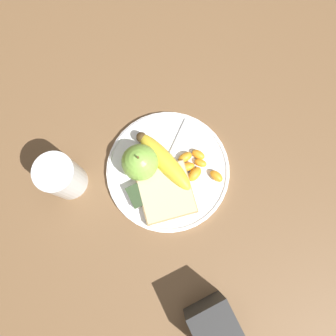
% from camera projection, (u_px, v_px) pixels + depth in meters
% --- Properties ---
extents(ground_plane, '(3.00, 3.00, 0.00)m').
position_uv_depth(ground_plane, '(168.00, 171.00, 0.69)').
color(ground_plane, brown).
extents(plate, '(0.26, 0.26, 0.01)m').
position_uv_depth(plate, '(168.00, 170.00, 0.69)').
color(plate, white).
rests_on(plate, ground_plane).
extents(juice_glass, '(0.08, 0.08, 0.11)m').
position_uv_depth(juice_glass, '(62.00, 177.00, 0.64)').
color(juice_glass, silver).
rests_on(juice_glass, ground_plane).
extents(apple, '(0.07, 0.07, 0.08)m').
position_uv_depth(apple, '(140.00, 162.00, 0.65)').
color(apple, '#84BC47').
rests_on(apple, plate).
extents(banana, '(0.16, 0.08, 0.04)m').
position_uv_depth(banana, '(163.00, 161.00, 0.67)').
color(banana, yellow).
rests_on(banana, plate).
extents(bread_slice, '(0.13, 0.12, 0.02)m').
position_uv_depth(bread_slice, '(166.00, 192.00, 0.66)').
color(bread_slice, '#AB8751').
rests_on(bread_slice, plate).
extents(fork, '(0.13, 0.16, 0.00)m').
position_uv_depth(fork, '(166.00, 166.00, 0.68)').
color(fork, silver).
rests_on(fork, plate).
extents(jam_packet, '(0.05, 0.04, 0.02)m').
position_uv_depth(jam_packet, '(139.00, 195.00, 0.66)').
color(jam_packet, silver).
rests_on(jam_packet, plate).
extents(orange_segment_0, '(0.03, 0.04, 0.02)m').
position_uv_depth(orange_segment_0, '(195.00, 174.00, 0.67)').
color(orange_segment_0, orange).
rests_on(orange_segment_0, plate).
extents(orange_segment_1, '(0.02, 0.03, 0.02)m').
position_uv_depth(orange_segment_1, '(185.00, 157.00, 0.68)').
color(orange_segment_1, orange).
rests_on(orange_segment_1, plate).
extents(orange_segment_2, '(0.03, 0.04, 0.02)m').
position_uv_depth(orange_segment_2, '(173.00, 166.00, 0.67)').
color(orange_segment_2, orange).
rests_on(orange_segment_2, plate).
extents(orange_segment_3, '(0.04, 0.03, 0.02)m').
position_uv_depth(orange_segment_3, '(185.00, 189.00, 0.66)').
color(orange_segment_3, orange).
rests_on(orange_segment_3, plate).
extents(orange_segment_4, '(0.02, 0.03, 0.02)m').
position_uv_depth(orange_segment_4, '(188.00, 167.00, 0.67)').
color(orange_segment_4, orange).
rests_on(orange_segment_4, plate).
extents(orange_segment_5, '(0.03, 0.03, 0.02)m').
position_uv_depth(orange_segment_5, '(216.00, 176.00, 0.67)').
color(orange_segment_5, orange).
rests_on(orange_segment_5, plate).
extents(orange_segment_6, '(0.03, 0.03, 0.02)m').
position_uv_depth(orange_segment_6, '(197.00, 153.00, 0.68)').
color(orange_segment_6, orange).
rests_on(orange_segment_6, plate).
extents(orange_segment_7, '(0.03, 0.03, 0.01)m').
position_uv_depth(orange_segment_7, '(201.00, 163.00, 0.68)').
color(orange_segment_7, orange).
rests_on(orange_segment_7, plate).
extents(condiment_caddy, '(0.08, 0.08, 0.09)m').
position_uv_depth(condiment_caddy, '(213.00, 325.00, 0.59)').
color(condiment_caddy, '#2D2D2D').
rests_on(condiment_caddy, ground_plane).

